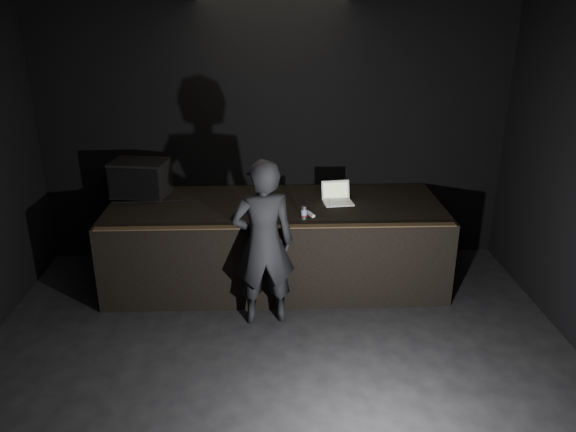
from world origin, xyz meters
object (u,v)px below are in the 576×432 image
Objects in this scene: stage_riser at (276,243)px; person at (263,243)px; stage_monitor at (140,179)px; beer_can at (304,213)px; laptop at (337,197)px.

stage_riser is 2.18× the size of person.
stage_monitor is 2.17m from beer_can.
laptop is at bearing 5.86° from stage_riser.
stage_monitor is 2.05m from person.
person is at bearing -138.20° from laptop.
stage_riser is 26.51× the size of beer_can.
stage_riser is at bearing 178.62° from laptop.
laptop reaches higher than beer_can.
beer_can reaches higher than stage_riser.
stage_riser is 0.94m from laptop.
stage_riser is at bearing -4.27° from stage_monitor.
stage_monitor reaches higher than stage_riser.
person is at bearing -32.39° from stage_monitor.
person reaches higher than stage_monitor.
stage_monitor is at bearing 165.43° from laptop.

